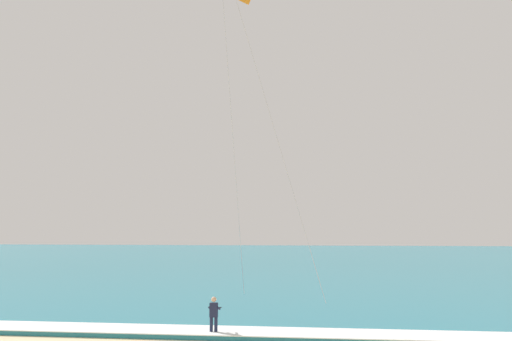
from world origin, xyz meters
name	(u,v)px	position (x,y,z in m)	size (l,w,h in m)	color
sea	(298,258)	(0.00, 72.41, 0.10)	(200.00, 120.00, 0.20)	teal
surf_foam	(250,331)	(0.00, 13.41, 0.22)	(200.00, 2.12, 0.04)	white
surfboard	(213,337)	(-1.52, 13.06, 0.03)	(0.45, 1.40, 0.09)	#239EC6
kitesurfer	(214,315)	(-1.52, 13.08, 0.94)	(0.55, 0.53, 1.69)	#191E38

